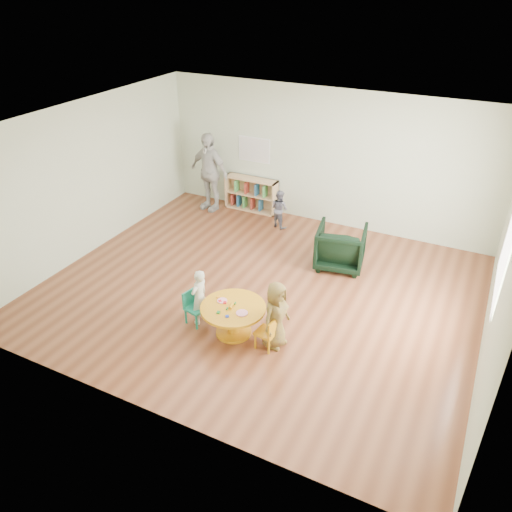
{
  "coord_description": "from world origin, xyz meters",
  "views": [
    {
      "loc": [
        3.09,
        -6.32,
        4.74
      ],
      "look_at": [
        0.08,
        -0.3,
        0.84
      ],
      "focal_mm": 35.0,
      "sensor_mm": 36.0,
      "label": 1
    }
  ],
  "objects_px": {
    "activity_table": "(233,315)",
    "kid_chair_left": "(194,306)",
    "adult_caretaker": "(209,172)",
    "child_left": "(199,297)",
    "child_right": "(276,315)",
    "bookshelf": "(251,194)",
    "kid_chair_right": "(269,332)",
    "armchair": "(341,247)",
    "toddler": "(279,209)"
  },
  "relations": [
    {
      "from": "armchair",
      "to": "toddler",
      "type": "xyz_separation_m",
      "value": [
        -1.64,
        0.97,
        0.01
      ]
    },
    {
      "from": "activity_table",
      "to": "adult_caretaker",
      "type": "relative_size",
      "value": 0.55
    },
    {
      "from": "armchair",
      "to": "child_left",
      "type": "bearing_deg",
      "value": 51.36
    },
    {
      "from": "kid_chair_right",
      "to": "bookshelf",
      "type": "distance_m",
      "value": 4.77
    },
    {
      "from": "child_left",
      "to": "child_right",
      "type": "distance_m",
      "value": 1.25
    },
    {
      "from": "toddler",
      "to": "adult_caretaker",
      "type": "xyz_separation_m",
      "value": [
        -1.77,
        0.15,
        0.46
      ]
    },
    {
      "from": "kid_chair_left",
      "to": "child_right",
      "type": "height_order",
      "value": "child_right"
    },
    {
      "from": "activity_table",
      "to": "kid_chair_left",
      "type": "distance_m",
      "value": 0.67
    },
    {
      "from": "kid_chair_left",
      "to": "toddler",
      "type": "height_order",
      "value": "toddler"
    },
    {
      "from": "kid_chair_right",
      "to": "adult_caretaker",
      "type": "height_order",
      "value": "adult_caretaker"
    },
    {
      "from": "toddler",
      "to": "activity_table",
      "type": "bearing_deg",
      "value": 124.85
    },
    {
      "from": "kid_chair_left",
      "to": "adult_caretaker",
      "type": "height_order",
      "value": "adult_caretaker"
    },
    {
      "from": "kid_chair_left",
      "to": "bookshelf",
      "type": "height_order",
      "value": "bookshelf"
    },
    {
      "from": "activity_table",
      "to": "toddler",
      "type": "relative_size",
      "value": 1.18
    },
    {
      "from": "child_left",
      "to": "toddler",
      "type": "relative_size",
      "value": 1.12
    },
    {
      "from": "child_right",
      "to": "kid_chair_left",
      "type": "bearing_deg",
      "value": 102.79
    },
    {
      "from": "toddler",
      "to": "adult_caretaker",
      "type": "height_order",
      "value": "adult_caretaker"
    },
    {
      "from": "kid_chair_left",
      "to": "child_right",
      "type": "relative_size",
      "value": 0.52
    },
    {
      "from": "toddler",
      "to": "child_right",
      "type": "bearing_deg",
      "value": 134.69
    },
    {
      "from": "bookshelf",
      "to": "child_right",
      "type": "height_order",
      "value": "child_right"
    },
    {
      "from": "armchair",
      "to": "child_left",
      "type": "relative_size",
      "value": 0.95
    },
    {
      "from": "activity_table",
      "to": "child_right",
      "type": "xyz_separation_m",
      "value": [
        0.66,
        0.05,
        0.19
      ]
    },
    {
      "from": "bookshelf",
      "to": "adult_caretaker",
      "type": "height_order",
      "value": "adult_caretaker"
    },
    {
      "from": "armchair",
      "to": "activity_table",
      "type": "bearing_deg",
      "value": 62.81
    },
    {
      "from": "kid_chair_right",
      "to": "armchair",
      "type": "distance_m",
      "value": 2.65
    },
    {
      "from": "kid_chair_right",
      "to": "child_right",
      "type": "relative_size",
      "value": 0.5
    },
    {
      "from": "toddler",
      "to": "adult_caretaker",
      "type": "distance_m",
      "value": 1.84
    },
    {
      "from": "kid_chair_right",
      "to": "armchair",
      "type": "height_order",
      "value": "armchair"
    },
    {
      "from": "child_right",
      "to": "child_left",
      "type": "bearing_deg",
      "value": 100.85
    },
    {
      "from": "kid_chair_left",
      "to": "armchair",
      "type": "distance_m",
      "value": 2.98
    },
    {
      "from": "kid_chair_right",
      "to": "child_left",
      "type": "xyz_separation_m",
      "value": [
        -1.2,
        0.1,
        0.17
      ]
    },
    {
      "from": "activity_table",
      "to": "child_left",
      "type": "height_order",
      "value": "child_left"
    },
    {
      "from": "adult_caretaker",
      "to": "toddler",
      "type": "bearing_deg",
      "value": 6.48
    },
    {
      "from": "toddler",
      "to": "adult_caretaker",
      "type": "relative_size",
      "value": 0.47
    },
    {
      "from": "kid_chair_left",
      "to": "bookshelf",
      "type": "relative_size",
      "value": 0.45
    },
    {
      "from": "toddler",
      "to": "kid_chair_left",
      "type": "bearing_deg",
      "value": 114.31
    },
    {
      "from": "child_right",
      "to": "adult_caretaker",
      "type": "height_order",
      "value": "adult_caretaker"
    },
    {
      "from": "bookshelf",
      "to": "armchair",
      "type": "bearing_deg",
      "value": -30.18
    },
    {
      "from": "armchair",
      "to": "adult_caretaker",
      "type": "distance_m",
      "value": 3.62
    },
    {
      "from": "child_left",
      "to": "child_right",
      "type": "bearing_deg",
      "value": 97.96
    },
    {
      "from": "activity_table",
      "to": "bookshelf",
      "type": "xyz_separation_m",
      "value": [
        -1.77,
        4.06,
        0.03
      ]
    },
    {
      "from": "armchair",
      "to": "child_right",
      "type": "bearing_deg",
      "value": 76.92
    },
    {
      "from": "child_right",
      "to": "kid_chair_right",
      "type": "bearing_deg",
      "value": 165.06
    },
    {
      "from": "kid_chair_left",
      "to": "kid_chair_right",
      "type": "relative_size",
      "value": 1.04
    },
    {
      "from": "kid_chair_left",
      "to": "child_right",
      "type": "xyz_separation_m",
      "value": [
        1.33,
        0.06,
        0.23
      ]
    },
    {
      "from": "kid_chair_left",
      "to": "kid_chair_right",
      "type": "bearing_deg",
      "value": 101.11
    },
    {
      "from": "bookshelf",
      "to": "child_right",
      "type": "distance_m",
      "value": 4.7
    },
    {
      "from": "kid_chair_left",
      "to": "child_right",
      "type": "distance_m",
      "value": 1.35
    },
    {
      "from": "kid_chair_left",
      "to": "adult_caretaker",
      "type": "bearing_deg",
      "value": -138.85
    },
    {
      "from": "activity_table",
      "to": "armchair",
      "type": "xyz_separation_m",
      "value": [
        0.79,
        2.57,
        0.06
      ]
    }
  ]
}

